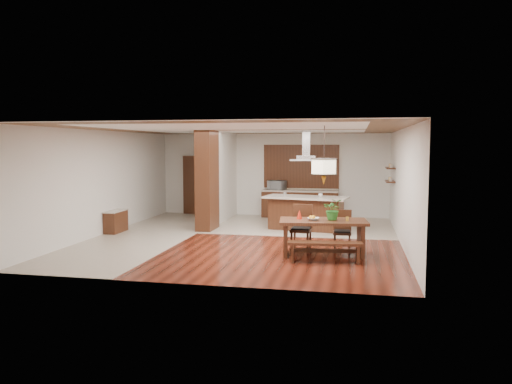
% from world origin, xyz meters
% --- Properties ---
extents(room_shell, '(9.00, 9.04, 2.92)m').
position_xyz_m(room_shell, '(0.00, 0.00, 2.06)').
color(room_shell, '#3A120A').
rests_on(room_shell, ground).
extents(tile_hallway, '(2.50, 9.00, 0.01)m').
position_xyz_m(tile_hallway, '(-2.75, 0.00, 0.01)').
color(tile_hallway, '#B4A696').
rests_on(tile_hallway, ground).
extents(tile_kitchen, '(5.50, 4.00, 0.01)m').
position_xyz_m(tile_kitchen, '(1.25, 2.50, 0.01)').
color(tile_kitchen, '#B4A696').
rests_on(tile_kitchen, ground).
extents(soffit_band, '(8.00, 9.00, 0.02)m').
position_xyz_m(soffit_band, '(0.00, 0.00, 2.88)').
color(soffit_band, '#432710').
rests_on(soffit_band, room_shell).
extents(partition_pier, '(0.45, 1.00, 2.90)m').
position_xyz_m(partition_pier, '(-1.40, 1.20, 1.45)').
color(partition_pier, black).
rests_on(partition_pier, ground).
extents(partition_stub, '(0.18, 2.40, 2.90)m').
position_xyz_m(partition_stub, '(-1.40, 3.30, 1.45)').
color(partition_stub, silver).
rests_on(partition_stub, ground).
extents(hallway_console, '(0.37, 0.88, 0.63)m').
position_xyz_m(hallway_console, '(-3.81, 0.20, 0.32)').
color(hallway_console, black).
rests_on(hallway_console, ground).
extents(hallway_doorway, '(1.10, 0.20, 2.10)m').
position_xyz_m(hallway_doorway, '(-2.70, 4.40, 1.05)').
color(hallway_doorway, black).
rests_on(hallway_doorway, ground).
extents(rear_counter, '(2.60, 0.62, 0.95)m').
position_xyz_m(rear_counter, '(1.00, 4.20, 0.48)').
color(rear_counter, black).
rests_on(rear_counter, ground).
extents(kitchen_window, '(2.60, 0.08, 1.50)m').
position_xyz_m(kitchen_window, '(1.00, 4.46, 1.75)').
color(kitchen_window, '#A87732').
rests_on(kitchen_window, room_shell).
extents(shelf_lower, '(0.26, 0.90, 0.04)m').
position_xyz_m(shelf_lower, '(3.87, 2.60, 1.40)').
color(shelf_lower, black).
rests_on(shelf_lower, room_shell).
extents(shelf_upper, '(0.26, 0.90, 0.04)m').
position_xyz_m(shelf_upper, '(3.87, 2.60, 1.80)').
color(shelf_upper, black).
rests_on(shelf_upper, room_shell).
extents(dining_table, '(2.03, 1.19, 0.80)m').
position_xyz_m(dining_table, '(2.17, -1.65, 0.59)').
color(dining_table, black).
rests_on(dining_table, ground).
extents(dining_bench, '(1.59, 0.50, 0.44)m').
position_xyz_m(dining_bench, '(2.25, -2.35, 0.22)').
color(dining_bench, black).
rests_on(dining_bench, ground).
extents(dining_chair_left, '(0.50, 0.50, 1.06)m').
position_xyz_m(dining_chair_left, '(1.62, -1.13, 0.53)').
color(dining_chair_left, black).
rests_on(dining_chair_left, ground).
extents(dining_chair_right, '(0.42, 0.42, 0.95)m').
position_xyz_m(dining_chair_right, '(2.58, -1.01, 0.47)').
color(dining_chair_right, black).
rests_on(dining_chair_right, ground).
extents(pendant_lantern, '(0.64, 0.64, 1.31)m').
position_xyz_m(pendant_lantern, '(2.17, -1.65, 2.25)').
color(pendant_lantern, beige).
rests_on(pendant_lantern, room_shell).
extents(foliage_plant, '(0.47, 0.42, 0.48)m').
position_xyz_m(foliage_plant, '(2.38, -1.62, 1.05)').
color(foliage_plant, '#266F25').
rests_on(foliage_plant, dining_table).
extents(fruit_bowl, '(0.31, 0.31, 0.06)m').
position_xyz_m(fruit_bowl, '(1.95, -1.76, 0.84)').
color(fruit_bowl, beige).
rests_on(fruit_bowl, dining_table).
extents(napkin_cone, '(0.15, 0.15, 0.20)m').
position_xyz_m(napkin_cone, '(1.62, -1.59, 0.91)').
color(napkin_cone, red).
rests_on(napkin_cone, dining_table).
extents(gold_ornament, '(0.07, 0.07, 0.09)m').
position_xyz_m(gold_ornament, '(2.70, -1.70, 0.85)').
color(gold_ornament, gold).
rests_on(gold_ornament, dining_table).
extents(kitchen_island, '(2.54, 1.44, 0.99)m').
position_xyz_m(kitchen_island, '(1.45, 1.70, 0.51)').
color(kitchen_island, black).
rests_on(kitchen_island, ground).
extents(range_hood, '(0.90, 0.55, 0.87)m').
position_xyz_m(range_hood, '(1.45, 1.70, 2.46)').
color(range_hood, silver).
rests_on(range_hood, room_shell).
extents(island_cup, '(0.13, 0.13, 0.10)m').
position_xyz_m(island_cup, '(1.87, 1.64, 1.04)').
color(island_cup, white).
rests_on(island_cup, kitchen_island).
extents(microwave, '(0.69, 0.59, 0.32)m').
position_xyz_m(microwave, '(0.19, 4.18, 1.11)').
color(microwave, '#B6BABD').
rests_on(microwave, rear_counter).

